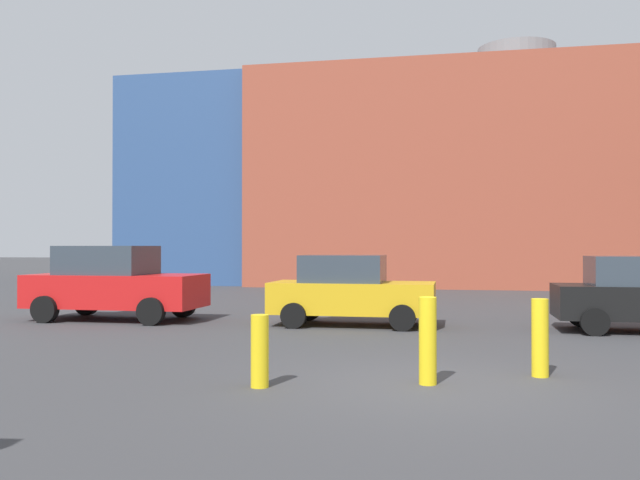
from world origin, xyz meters
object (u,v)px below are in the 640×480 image
object	(u,v)px
bollard_yellow_1	(428,341)
bollard_yellow_2	(260,351)
parked_car_0	(114,283)
bollard_yellow_0	(540,338)
parked_car_1	(350,290)

from	to	relation	value
bollard_yellow_1	bollard_yellow_2	xyz separation A→B (m)	(-2.19, -0.63, -0.11)
parked_car_0	bollard_yellow_0	world-z (taller)	parked_car_0
parked_car_1	bollard_yellow_1	world-z (taller)	parked_car_1
bollard_yellow_2	parked_car_0	bearing A→B (deg)	129.87
parked_car_0	bollard_yellow_1	bearing A→B (deg)	-38.73
bollard_yellow_2	bollard_yellow_0	bearing A→B (deg)	21.79
bollard_yellow_1	bollard_yellow_0	bearing A→B (deg)	29.05
parked_car_1	bollard_yellow_0	world-z (taller)	parked_car_1
bollard_yellow_2	parked_car_1	bearing A→B (deg)	89.26
parked_car_1	bollard_yellow_2	xyz separation A→B (m)	(-0.09, -7.22, -0.35)
parked_car_1	bollard_yellow_0	bearing A→B (deg)	-57.41
parked_car_0	parked_car_1	world-z (taller)	parked_car_0
bollard_yellow_1	bollard_yellow_2	distance (m)	2.28
bollard_yellow_1	bollard_yellow_2	world-z (taller)	bollard_yellow_1
bollard_yellow_2	bollard_yellow_1	bearing A→B (deg)	16.09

